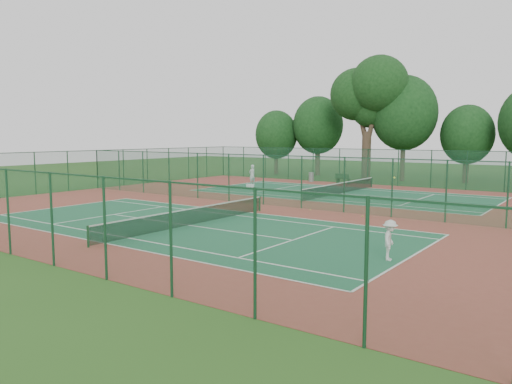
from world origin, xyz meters
TOP-DOWN VIEW (x-y plane):
  - ground at (0.00, 0.00)m, footprint 120.00×120.00m
  - red_pad at (0.00, 0.00)m, footprint 40.00×36.00m
  - court_near at (0.00, -9.00)m, footprint 23.77×10.97m
  - court_far at (0.00, 9.00)m, footprint 23.77×10.97m
  - fence_north at (0.00, 18.00)m, footprint 40.00×0.09m
  - fence_south at (0.00, -18.00)m, footprint 40.00×0.09m
  - fence_west at (-20.00, 0.00)m, footprint 0.09×36.00m
  - fence_divider at (0.00, 0.00)m, footprint 40.00×0.09m
  - tennis_net_near at (0.00, -9.00)m, footprint 0.10×12.90m
  - tennis_net_far at (0.00, 9.00)m, footprint 0.10×12.90m
  - player_near at (11.38, -9.99)m, footprint 0.82×1.13m
  - player_far at (-10.30, 10.63)m, footprint 0.58×0.79m
  - trash_bin at (-7.37, 17.09)m, footprint 0.69×0.69m
  - bench at (-3.64, 16.84)m, footprint 1.69×0.75m
  - kit_bag at (-9.18, 8.80)m, footprint 0.86×0.49m
  - stray_ball_a at (6.30, -0.96)m, footprint 0.07×0.07m
  - stray_ball_b at (2.42, -0.35)m, footprint 0.07×0.07m
  - stray_ball_c at (-2.46, -0.61)m, footprint 0.07×0.07m
  - big_tree at (-3.19, 21.76)m, footprint 8.47×6.20m
  - evergreen_row at (0.50, 24.25)m, footprint 39.00×5.00m

SIDE VIEW (x-z plane):
  - ground at x=0.00m, z-range 0.00..0.00m
  - evergreen_row at x=0.50m, z-range -6.00..6.00m
  - red_pad at x=0.00m, z-range 0.00..0.01m
  - court_near at x=0.00m, z-range 0.01..0.02m
  - court_far at x=0.00m, z-range 0.01..0.02m
  - stray_ball_b at x=2.42m, z-range 0.01..0.08m
  - stray_ball_c at x=-2.46m, z-range 0.01..0.08m
  - stray_ball_a at x=6.30m, z-range 0.01..0.08m
  - kit_bag at x=-9.18m, z-range 0.01..0.31m
  - trash_bin at x=-7.37m, z-range 0.01..0.99m
  - bench at x=-3.64m, z-range 0.03..1.03m
  - tennis_net_near at x=0.00m, z-range 0.06..1.03m
  - tennis_net_far at x=0.00m, z-range 0.06..1.03m
  - player_near at x=11.38m, z-range 0.02..1.60m
  - player_far at x=-10.30m, z-range 0.02..2.00m
  - fence_west at x=-20.00m, z-range 0.01..3.51m
  - fence_north at x=0.00m, z-range 0.01..3.51m
  - fence_south at x=0.00m, z-range 0.01..3.51m
  - fence_divider at x=0.00m, z-range 0.01..3.51m
  - big_tree at x=-3.19m, z-range 2.71..15.72m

